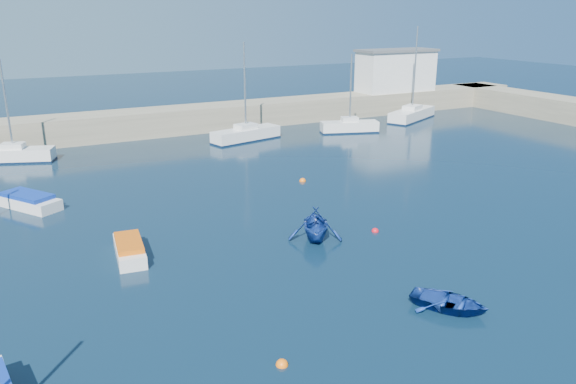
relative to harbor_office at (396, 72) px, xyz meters
name	(u,v)px	position (x,y,z in m)	size (l,w,h in m)	color
ground	(511,350)	(-30.00, -46.00, -5.10)	(220.00, 220.00, 0.00)	#0B2032
back_wall	(169,121)	(-30.00, 0.00, -3.80)	(96.00, 4.50, 2.60)	gray
right_arm	(560,109)	(14.00, -14.00, -3.80)	(4.50, 32.00, 2.60)	gray
harbor_office	(396,72)	(0.00, 0.00, 0.00)	(10.00, 4.00, 5.00)	silver
sailboat_5	(14,154)	(-45.39, -5.79, -4.45)	(6.77, 4.02, 8.69)	silver
sailboat_6	(246,134)	(-24.26, -7.37, -4.42)	(7.61, 3.73, 9.66)	silver
sailboat_7	(349,126)	(-12.74, -8.76, -4.44)	(6.37, 3.53, 8.25)	silver
sailboat_8	(412,114)	(-1.97, -6.03, -4.40)	(8.49, 5.78, 10.83)	silver
motorboat_1	(129,249)	(-41.01, -30.52, -4.65)	(1.81, 4.04, 0.96)	silver
motorboat_2	(28,201)	(-45.19, -19.43, -4.64)	(4.03, 4.95, 0.99)	silver
dinghy_center	(449,302)	(-29.92, -42.50, -4.76)	(2.37, 3.32, 0.69)	navy
dinghy_left	(315,224)	(-31.09, -32.95, -4.16)	(3.07, 3.56, 1.88)	navy
buoy_0	(282,365)	(-38.21, -42.77, -5.10)	(0.47, 0.47, 0.47)	orange
buoy_1	(375,231)	(-27.34, -33.56, -5.10)	(0.43, 0.43, 0.43)	red
buoy_3	(303,181)	(-26.13, -22.52, -5.10)	(0.50, 0.50, 0.50)	orange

